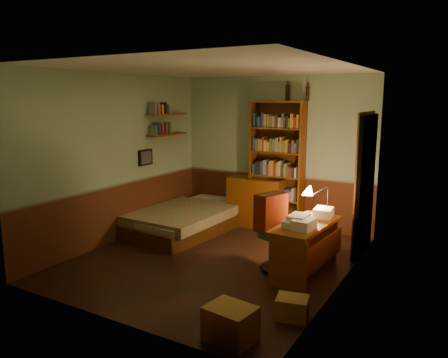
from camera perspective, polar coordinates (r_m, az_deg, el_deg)
The scene contains 24 objects.
floor at distance 6.24m, azimuth -1.18°, elevation -10.45°, with size 3.50×4.00×0.02m, color black.
ceiling at distance 5.84m, azimuth -1.27°, elevation 14.33°, with size 3.50×4.00×0.02m, color silver.
wall_back at distance 7.67m, azimuth 6.65°, elevation 3.54°, with size 3.50×0.02×2.60m, color #93B38E.
wall_left at distance 6.97m, azimuth -13.68°, elevation 2.62°, with size 0.02×4.00×2.60m, color #93B38E.
wall_right at distance 5.21m, azimuth 15.52°, elevation -0.04°, with size 0.02×4.00×2.60m, color #93B38E.
wall_front at distance 4.34m, azimuth -15.20°, elevation -2.09°, with size 3.50×0.02×2.60m, color #93B38E.
doorway at distance 6.52m, azimuth 18.00°, elevation -0.80°, with size 0.06×0.90×2.00m, color black.
door_trim at distance 6.53m, azimuth 17.70°, elevation -0.77°, with size 0.02×0.98×2.08m, color #41220B.
bed at distance 7.48m, azimuth -4.54°, elevation -4.14°, with size 1.20×2.24×0.67m, color #586C3E.
dresser at distance 7.69m, azimuth 4.33°, elevation -3.00°, with size 0.96×0.48×0.86m, color #6D340E.
mini_stereo at distance 7.68m, azimuth 5.15°, elevation 0.81°, with size 0.28×0.22×0.15m, color #B2B2B7.
bookshelf at distance 7.51m, azimuth 6.91°, elevation 1.76°, with size 0.93×0.29×2.18m, color #6D340E.
bottle_left at distance 7.48m, azimuth 8.30°, elevation 11.09°, with size 0.07×0.07×0.26m, color black.
bottle_right at distance 7.35m, azimuth 10.86°, elevation 10.89°, with size 0.06×0.06×0.23m, color black.
desk at distance 5.75m, azimuth 10.59°, elevation -8.87°, with size 0.51×1.23×0.66m, color #6D340E.
paper_stack at distance 5.97m, azimuth 12.87°, elevation -4.30°, with size 0.23×0.31×0.12m, color silver.
desk_lamp at distance 6.03m, azimuth 13.42°, elevation -2.18°, with size 0.16×0.16×0.53m, color black.
office_chair at distance 5.70m, azimuth 7.54°, elevation -6.91°, with size 0.52×0.46×1.05m, color #295936.
red_jacket at distance 5.42m, azimuth 4.26°, elevation 0.65°, with size 0.23×0.42×0.50m, color maroon.
wall_shelf_lower at distance 7.69m, azimuth -7.43°, elevation 5.79°, with size 0.20×0.90×0.03m, color #6D340E.
wall_shelf_upper at distance 7.67m, azimuth -7.49°, elevation 8.39°, with size 0.20×0.90×0.03m, color #6D340E.
framed_picture at distance 7.39m, azimuth -10.23°, elevation 2.79°, with size 0.04×0.32×0.26m, color black.
cardboard_box_a at distance 4.25m, azimuth 0.85°, elevation -18.38°, with size 0.44×0.35×0.33m, color olive.
cardboard_box_b at distance 4.69m, azimuth 8.91°, elevation -16.29°, with size 0.32×0.26×0.23m, color olive.
Camera 1 is at (3.04, -4.97, 2.22)m, focal length 35.00 mm.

